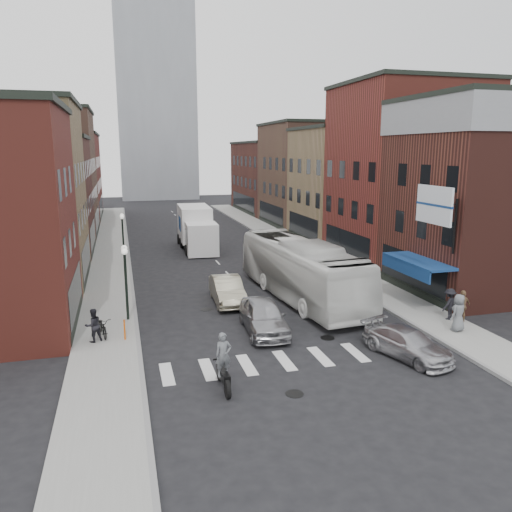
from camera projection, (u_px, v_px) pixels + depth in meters
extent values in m
plane|color=black|center=(282.00, 335.00, 24.90)|extent=(160.00, 160.00, 0.00)
cube|color=gray|center=(111.00, 255.00, 43.45)|extent=(3.00, 74.00, 0.15)
cube|color=gray|center=(295.00, 246.00, 47.83)|extent=(3.00, 74.00, 0.15)
cube|color=gray|center=(129.00, 255.00, 43.86)|extent=(0.20, 74.00, 0.16)
cube|color=gray|center=(280.00, 247.00, 47.46)|extent=(0.20, 74.00, 0.16)
cube|color=silver|center=(304.00, 358.00, 22.06)|extent=(12.00, 2.20, 0.01)
cube|color=black|center=(75.00, 294.00, 26.23)|extent=(0.08, 7.20, 2.20)
cube|color=#8E764E|center=(2.00, 197.00, 33.00)|extent=(10.00, 10.00, 12.00)
cube|color=black|center=(86.00, 258.00, 35.20)|extent=(0.08, 8.00, 2.20)
cube|color=#461F19|center=(29.00, 198.00, 42.65)|extent=(10.00, 10.00, 10.00)
cube|color=black|center=(93.00, 235.00, 44.63)|extent=(0.08, 8.00, 2.20)
cube|color=black|center=(23.00, 137.00, 41.58)|extent=(10.30, 10.20, 0.30)
cube|color=brown|center=(45.00, 175.00, 52.72)|extent=(10.00, 12.00, 13.00)
cube|color=black|center=(97.00, 219.00, 55.02)|extent=(0.08, 9.60, 2.20)
cube|color=black|center=(39.00, 109.00, 51.34)|extent=(10.30, 12.20, 0.30)
cube|color=maroon|center=(60.00, 177.00, 66.14)|extent=(10.00, 16.00, 11.00)
cube|color=black|center=(101.00, 206.00, 68.23)|extent=(0.08, 12.80, 2.20)
cube|color=black|center=(56.00, 134.00, 64.97)|extent=(10.30, 16.20, 0.30)
cube|color=#461F19|center=(485.00, 199.00, 31.76)|extent=(10.00, 9.00, 12.00)
cube|color=black|center=(412.00, 271.00, 31.39)|extent=(0.08, 7.20, 2.20)
cube|color=black|center=(495.00, 98.00, 30.48)|extent=(10.30, 9.20, 0.30)
cube|color=maroon|center=(405.00, 176.00, 40.52)|extent=(10.00, 10.00, 14.00)
cube|color=black|center=(346.00, 244.00, 40.35)|extent=(0.08, 8.00, 2.20)
cube|color=black|center=(410.00, 83.00, 39.03)|extent=(10.30, 10.20, 0.30)
cube|color=#8E764E|center=(350.00, 186.00, 50.26)|extent=(10.00, 10.00, 11.00)
cube|color=black|center=(303.00, 226.00, 49.79)|extent=(0.08, 8.00, 2.20)
cube|color=black|center=(352.00, 128.00, 49.09)|extent=(10.30, 10.20, 0.30)
cube|color=brown|center=(310.00, 176.00, 60.54)|extent=(10.00, 12.00, 12.00)
cube|color=black|center=(271.00, 213.00, 60.17)|extent=(0.08, 9.60, 2.20)
cube|color=black|center=(311.00, 124.00, 59.27)|extent=(10.30, 12.20, 0.30)
cube|color=#461F19|center=(276.00, 178.00, 73.96)|extent=(10.00, 16.00, 10.00)
cube|color=black|center=(243.00, 202.00, 73.39)|extent=(0.08, 12.80, 2.20)
cube|color=black|center=(276.00, 142.00, 72.89)|extent=(10.30, 16.20, 0.30)
cube|color=navy|center=(418.00, 261.00, 29.04)|extent=(1.80, 5.00, 0.15)
cube|color=navy|center=(405.00, 268.00, 28.89)|extent=(0.10, 5.00, 0.70)
cylinder|color=black|center=(455.00, 226.00, 26.88)|extent=(0.12, 0.12, 3.00)
cylinder|color=black|center=(446.00, 205.00, 26.45)|extent=(1.40, 0.08, 0.08)
cube|color=silver|center=(434.00, 205.00, 26.27)|extent=(0.12, 3.00, 2.00)
cube|color=#9399A0|center=(154.00, 63.00, 93.32)|extent=(14.00, 14.00, 50.00)
cylinder|color=black|center=(126.00, 286.00, 26.35)|extent=(0.14, 0.14, 4.00)
cylinder|color=black|center=(124.00, 249.00, 25.94)|extent=(0.06, 0.90, 0.06)
sphere|color=white|center=(124.00, 251.00, 25.52)|extent=(0.32, 0.32, 0.32)
sphere|color=white|center=(124.00, 248.00, 26.37)|extent=(0.32, 0.32, 0.32)
cylinder|color=black|center=(123.00, 241.00, 39.56)|extent=(0.14, 0.14, 4.00)
cylinder|color=black|center=(122.00, 216.00, 39.15)|extent=(0.06, 0.90, 0.06)
sphere|color=white|center=(122.00, 217.00, 38.73)|extent=(0.32, 0.32, 0.32)
sphere|color=white|center=(122.00, 216.00, 39.58)|extent=(0.32, 0.32, 0.32)
cylinder|color=#D8590C|center=(125.00, 332.00, 23.77)|extent=(0.08, 0.08, 0.80)
cylinder|color=#D8590C|center=(125.00, 327.00, 24.33)|extent=(0.08, 0.08, 0.80)
cube|color=white|center=(202.00, 239.00, 43.31)|extent=(2.74, 2.95, 2.75)
cube|color=black|center=(202.00, 236.00, 43.25)|extent=(2.74, 1.64, 1.21)
cube|color=white|center=(194.00, 223.00, 47.08)|extent=(2.96, 5.81, 3.18)
cube|color=navy|center=(194.00, 223.00, 47.08)|extent=(2.87, 2.30, 1.32)
cube|color=black|center=(195.00, 242.00, 47.25)|extent=(2.68, 7.22, 0.38)
cylinder|color=black|center=(187.00, 250.00, 43.40)|extent=(0.31, 0.99, 0.99)
cylinder|color=black|center=(216.00, 249.00, 44.05)|extent=(0.31, 0.99, 0.99)
cylinder|color=black|center=(182.00, 243.00, 46.92)|extent=(0.31, 0.99, 0.99)
cylinder|color=black|center=(208.00, 242.00, 47.57)|extent=(0.31, 0.99, 0.99)
cylinder|color=black|center=(179.00, 239.00, 48.99)|extent=(0.31, 0.99, 0.99)
cylinder|color=black|center=(205.00, 238.00, 49.64)|extent=(0.31, 0.99, 0.99)
cylinder|color=black|center=(219.00, 372.00, 19.94)|extent=(0.15, 0.69, 0.69)
cylinder|color=black|center=(228.00, 389.00, 18.46)|extent=(0.15, 0.69, 0.69)
cube|color=black|center=(223.00, 375.00, 19.16)|extent=(0.34, 1.27, 0.37)
cube|color=black|center=(220.00, 359.00, 19.61)|extent=(0.58, 0.10, 0.06)
imported|color=slate|center=(223.00, 355.00, 18.88)|extent=(0.65, 0.45, 1.73)
imported|color=silver|center=(301.00, 270.00, 30.63)|extent=(4.20, 13.36, 3.66)
imported|color=#A7A7AB|center=(264.00, 316.00, 25.12)|extent=(2.30, 5.01, 1.67)
imported|color=#BAB397|center=(227.00, 290.00, 30.00)|extent=(1.86, 4.82, 1.57)
imported|color=#B2B2B7|center=(407.00, 343.00, 22.10)|extent=(3.02, 4.75, 1.28)
imported|color=black|center=(103.00, 326.00, 24.24)|extent=(1.00, 1.92, 0.96)
imported|color=black|center=(93.00, 325.00, 23.44)|extent=(0.91, 0.74, 1.62)
imported|color=black|center=(450.00, 304.00, 26.58)|extent=(1.22, 0.91, 1.69)
imported|color=brown|center=(463.00, 306.00, 26.17)|extent=(1.09, 0.69, 1.72)
imported|color=slate|center=(458.00, 313.00, 24.83)|extent=(1.08, 0.88, 1.90)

